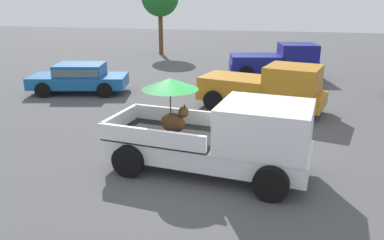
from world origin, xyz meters
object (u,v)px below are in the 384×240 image
(pickup_truck_main, at_px, (224,136))
(pickup_truck_far, at_px, (266,88))
(pickup_truck_red, at_px, (278,61))
(parked_sedan_far, at_px, (79,77))

(pickup_truck_main, bearing_deg, pickup_truck_far, 89.79)
(pickup_truck_far, bearing_deg, pickup_truck_red, 100.86)
(pickup_truck_main, distance_m, pickup_truck_red, 12.46)
(pickup_truck_red, xyz_separation_m, parked_sedan_far, (-8.84, -5.49, -0.13))
(pickup_truck_red, relative_size, parked_sedan_far, 1.11)
(pickup_truck_main, relative_size, pickup_truck_red, 1.04)
(pickup_truck_red, xyz_separation_m, pickup_truck_far, (-0.45, -6.47, 0.00))
(pickup_truck_red, distance_m, parked_sedan_far, 10.40)
(pickup_truck_main, xyz_separation_m, parked_sedan_far, (-7.54, 6.91, -0.25))
(pickup_truck_main, xyz_separation_m, pickup_truck_far, (0.84, 5.92, -0.12))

